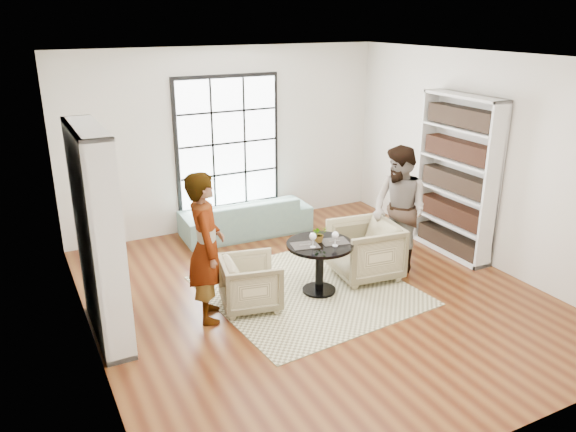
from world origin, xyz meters
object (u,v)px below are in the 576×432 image
sofa (246,216)px  person_left (206,248)px  wine_glass_right (335,236)px  flower_centerpiece (319,234)px  pedestal_table (320,257)px  wine_glass_left (313,237)px  person_right (399,210)px  armchair_right (365,250)px  armchair_left (251,283)px

sofa → person_left: size_ratio=1.16×
wine_glass_right → flower_centerpiece: flower_centerpiece is taller
pedestal_table → wine_glass_left: size_ratio=4.36×
person_left → flower_centerpiece: (1.53, 0.01, -0.11)m
person_right → person_left: bearing=-95.1°
armchair_right → flower_centerpiece: 0.88m
person_left → wine_glass_right: 1.65m
person_left → flower_centerpiece: bearing=-74.2°
pedestal_table → sofa: pedestal_table is taller
armchair_left → sofa: bearing=-9.7°
wine_glass_right → pedestal_table: bearing=127.3°
flower_centerpiece → person_left: bearing=-179.7°
armchair_right → person_right: (0.55, -0.00, 0.50)m
sofa → person_left: person_left is taller
armchair_left → wine_glass_left: size_ratio=3.60×
armchair_left → flower_centerpiece: size_ratio=3.31×
armchair_right → person_right: person_right is taller
pedestal_table → flower_centerpiece: flower_centerpiece is taller
sofa → person_right: bearing=123.4°
armchair_right → person_left: bearing=-81.3°
wine_glass_left → wine_glass_right: size_ratio=1.02×
armchair_left → wine_glass_left: wine_glass_left is taller
armchair_left → wine_glass_left: (0.81, -0.13, 0.51)m
sofa → wine_glass_right: wine_glass_right is taller
sofa → wine_glass_right: bearing=95.6°
person_left → flower_centerpiece: person_left is taller
sofa → armchair_left: 2.51m
person_left → wine_glass_left: size_ratio=9.14×
wine_glass_left → armchair_right: bearing=12.0°
sofa → person_right: 2.71m
armchair_left → armchair_right: bearing=-75.6°
armchair_left → armchair_right: size_ratio=0.82×
wine_glass_left → flower_centerpiece: 0.22m
person_right → flower_centerpiece: person_right is taller
armchair_right → person_left: size_ratio=0.48×
pedestal_table → person_left: bearing=178.2°
wine_glass_left → wine_glass_right: wine_glass_left is taller
pedestal_table → sofa: 2.39m
armchair_right → wine_glass_left: bearing=-71.2°
person_right → wine_glass_right: bearing=-83.4°
armchair_right → sofa: bearing=-153.1°
pedestal_table → armchair_left: pedestal_table is taller
wine_glass_left → flower_centerpiece: (0.17, 0.13, -0.04)m
person_left → wine_glass_right: (1.63, -0.21, -0.07)m
person_right → flower_centerpiece: 1.33m
armchair_right → wine_glass_right: (-0.67, -0.29, 0.44)m
pedestal_table → person_left: 1.56m
person_right → pedestal_table: bearing=-91.4°
flower_centerpiece → pedestal_table: bearing=-109.9°
sofa → wine_glass_right: size_ratio=10.83×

